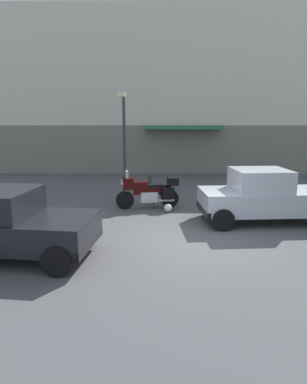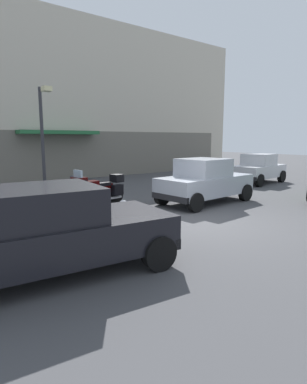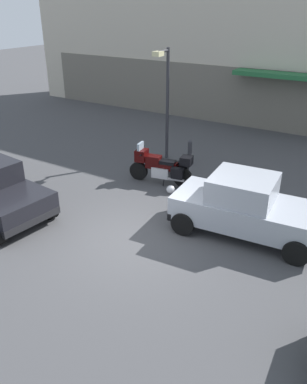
% 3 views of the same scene
% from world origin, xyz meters
% --- Properties ---
extents(ground_plane, '(80.00, 80.00, 0.00)m').
position_xyz_m(ground_plane, '(0.00, 0.00, 0.00)').
color(ground_plane, '#424244').
extents(building_facade_rear, '(29.28, 3.40, 9.40)m').
position_xyz_m(building_facade_rear, '(0.00, 12.76, 4.65)').
color(building_facade_rear, beige).
rests_on(building_facade_rear, ground).
extents(motorcycle, '(2.25, 0.94, 1.36)m').
position_xyz_m(motorcycle, '(-1.21, 3.48, 0.62)').
color(motorcycle, black).
rests_on(motorcycle, ground).
extents(helmet, '(0.28, 0.28, 0.28)m').
position_xyz_m(helmet, '(-0.55, 2.94, 0.14)').
color(helmet, silver).
rests_on(helmet, ground).
extents(car_hatchback_near, '(3.96, 2.03, 1.64)m').
position_xyz_m(car_hatchback_near, '(2.30, 1.83, 0.81)').
color(car_hatchback_near, '#9EA3AD').
rests_on(car_hatchback_near, ground).
extents(streetlamp_curbside, '(0.28, 0.94, 4.18)m').
position_xyz_m(streetlamp_curbside, '(-2.27, 5.50, 2.59)').
color(streetlamp_curbside, '#2D2D33').
rests_on(streetlamp_curbside, ground).
extents(bollard_curbside, '(0.16, 0.16, 0.94)m').
position_xyz_m(bollard_curbside, '(-1.23, 5.60, 0.50)').
color(bollard_curbside, '#333338').
rests_on(bollard_curbside, ground).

